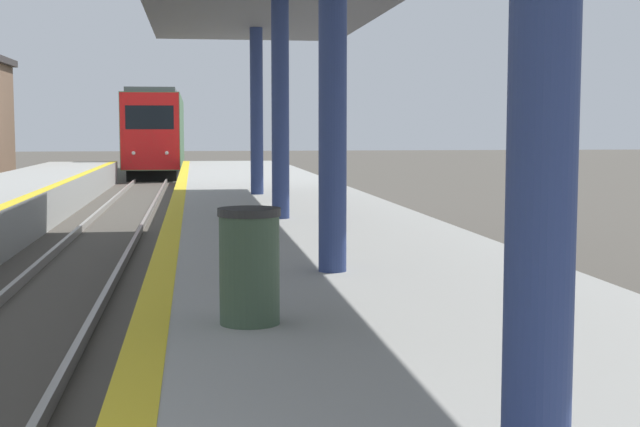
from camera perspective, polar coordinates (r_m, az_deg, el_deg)
train at (r=50.16m, az=-10.38°, el=5.09°), size 2.74×16.88×4.42m
trash_bin at (r=6.79m, az=-4.53°, el=-3.35°), size 0.48×0.48×0.89m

